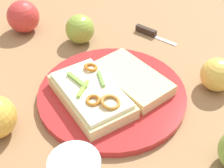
% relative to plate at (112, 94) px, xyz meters
% --- Properties ---
extents(ground_plane, '(2.00, 2.00, 0.00)m').
position_rel_plate_xyz_m(ground_plane, '(0.00, 0.00, -0.01)').
color(ground_plane, '#946E49').
rests_on(ground_plane, ground).
extents(plate, '(0.30, 0.30, 0.02)m').
position_rel_plate_xyz_m(plate, '(0.00, 0.00, 0.00)').
color(plate, '#B52829').
rests_on(plate, ground_plane).
extents(sandwich, '(0.20, 0.17, 0.04)m').
position_rel_plate_xyz_m(sandwich, '(0.02, -0.04, 0.02)').
color(sandwich, beige).
rests_on(sandwich, plate).
extents(bread_slice_side, '(0.19, 0.17, 0.02)m').
position_rel_plate_xyz_m(bread_slice_side, '(-0.02, 0.04, 0.02)').
color(bread_slice_side, beige).
rests_on(bread_slice_side, plate).
extents(apple_0, '(0.09, 0.09, 0.07)m').
position_rel_plate_xyz_m(apple_0, '(-0.21, -0.06, 0.03)').
color(apple_0, '#88A73B').
rests_on(apple_0, ground_plane).
extents(apple_3, '(0.10, 0.10, 0.07)m').
position_rel_plate_xyz_m(apple_3, '(-0.01, 0.22, 0.03)').
color(apple_3, gold).
rests_on(apple_3, ground_plane).
extents(apple_5, '(0.10, 0.10, 0.08)m').
position_rel_plate_xyz_m(apple_5, '(-0.27, -0.20, 0.03)').
color(apple_5, red).
rests_on(apple_5, ground_plane).
extents(knife, '(0.09, 0.10, 0.02)m').
position_rel_plate_xyz_m(knife, '(-0.22, 0.12, -0.00)').
color(knife, silver).
rests_on(knife, ground_plane).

